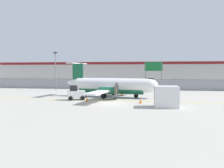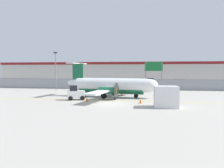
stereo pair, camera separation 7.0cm
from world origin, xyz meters
name	(u,v)px [view 2 (the right image)]	position (x,y,z in m)	size (l,w,h in m)	color
ground_plane	(110,101)	(0.00, 2.00, 0.00)	(140.00, 140.00, 0.01)	#ADA89E
perimeter_fence	(123,84)	(0.00, 18.00, 1.12)	(98.00, 0.10, 2.10)	gray
parking_lot_strip	(128,85)	(0.00, 29.50, 0.06)	(98.00, 17.00, 0.12)	#38383A
background_building	(133,72)	(0.00, 47.99, 3.26)	(91.00, 8.10, 6.50)	beige
commuter_airplane	(112,86)	(-0.24, 5.81, 1.60)	(13.67, 16.06, 4.92)	white
baggage_tug	(76,93)	(-4.47, 2.10, 0.86)	(2.57, 2.04, 1.88)	silver
ground_crew_worker	(115,92)	(0.55, 3.11, 0.95)	(0.48, 0.49, 1.70)	#191E4C
cargo_container	(166,97)	(6.56, -1.90, 1.10)	(2.44, 2.02, 2.20)	silver
traffic_cone_near_left	(87,99)	(-2.61, 0.71, 0.31)	(0.36, 0.36, 0.64)	orange
traffic_cone_near_right	(121,94)	(0.81, 7.65, 0.31)	(0.36, 0.36, 0.64)	orange
traffic_cone_far_left	(140,101)	(3.89, 0.48, 0.31)	(0.36, 0.36, 0.64)	orange
parked_car_0	(75,82)	(-13.17, 27.77, 0.89)	(4.33, 2.27, 1.58)	navy
parked_car_1	(110,82)	(-4.46, 28.50, 0.89)	(4.35, 2.33, 1.58)	red
parked_car_2	(150,81)	(5.40, 34.90, 0.89)	(4.38, 2.41, 1.58)	red
parked_car_3	(179,83)	(12.11, 28.82, 0.89)	(4.39, 2.44, 1.58)	black
apron_light_pole	(56,68)	(-12.51, 14.43, 4.30)	(0.70, 0.30, 7.27)	slate
highway_sign	(154,69)	(5.97, 20.12, 4.14)	(3.60, 0.14, 5.50)	slate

